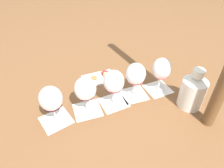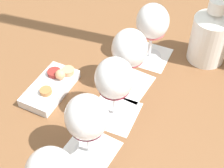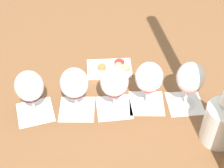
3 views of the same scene
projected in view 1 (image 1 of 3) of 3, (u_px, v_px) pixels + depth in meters
The scene contains 13 objects.
ground_plane at pixel (112, 103), 0.90m from camera, with size 8.00×8.00×0.00m, color brown.
tasting_card_0 at pixel (158, 89), 0.97m from camera, with size 0.14×0.14×0.00m.
tasting_card_1 at pixel (134, 94), 0.94m from camera, with size 0.13×0.13×0.00m.
tasting_card_2 at pixel (114, 103), 0.90m from camera, with size 0.14×0.14×0.00m.
tasting_card_3 at pixel (88, 110), 0.86m from camera, with size 0.13×0.13×0.00m.
tasting_card_4 at pixel (56, 120), 0.82m from camera, with size 0.15×0.15×0.00m.
wine_glass_0 at pixel (161, 70), 0.90m from camera, with size 0.09×0.09×0.17m.
wine_glass_1 at pixel (136, 75), 0.87m from camera, with size 0.09×0.09×0.17m.
wine_glass_2 at pixel (114, 83), 0.83m from camera, with size 0.09×0.09×0.17m.
wine_glass_3 at pixel (85, 90), 0.79m from camera, with size 0.09×0.09×0.17m.
wine_glass_4 at pixel (51, 100), 0.75m from camera, with size 0.09×0.09×0.17m.
ceramic_vase at pixel (193, 91), 0.84m from camera, with size 0.10×0.10×0.19m.
snack_dish at pixel (100, 78), 1.02m from camera, with size 0.18×0.12×0.05m.
Camera 1 is at (0.11, 0.64, 0.63)m, focal length 32.00 mm.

